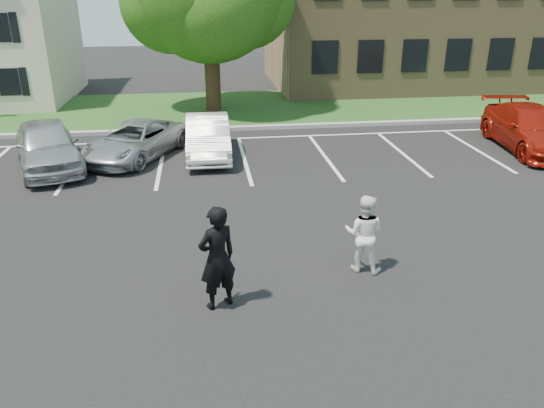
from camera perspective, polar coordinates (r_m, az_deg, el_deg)
The scene contains 11 objects.
ground_plane at distance 10.84m, azimuth 0.72°, elevation -8.14°, with size 90.00×90.00×0.00m, color black.
curb at distance 21.95m, azimuth -3.89°, elevation 8.14°, with size 40.00×0.30×0.15m, color gray.
grass_strip at distance 25.84m, azimuth -4.54°, elevation 10.25°, with size 44.00×8.00×0.08m, color #214E1E.
stall_lines at distance 19.19m, azimuth 0.96°, elevation 5.84°, with size 34.00×5.36×0.01m.
office_building at distance 34.82m, azimuth 19.64°, elevation 19.12°, with size 22.40×10.40×8.30m.
man_black_suit at distance 9.59m, azimuth -5.91°, elevation -5.79°, with size 0.73×0.48×2.00m, color black.
man_white_shirt at distance 10.98m, azimuth 9.87°, elevation -3.15°, with size 0.81×0.63×1.66m, color white.
car_silver_west at distance 18.48m, azimuth -23.03°, elevation 5.83°, with size 1.82×4.51×1.54m, color #B8B9BE.
car_silver_minivan at distance 18.74m, azimuth -14.54°, elevation 6.62°, with size 2.02×4.38×1.22m, color #A2A5AA.
car_white_sedan at distance 18.47m, azimuth -6.92°, elevation 7.20°, with size 1.45×4.16×1.37m, color white.
car_red_compact at distance 21.24m, azimuth 26.10°, elevation 7.29°, with size 2.12×5.21×1.51m, color maroon.
Camera 1 is at (-1.38, -9.21, 5.54)m, focal length 35.00 mm.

